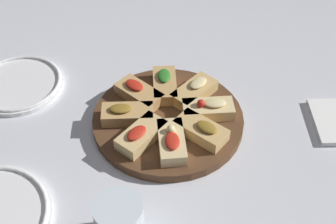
# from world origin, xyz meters

# --- Properties ---
(ground_plane) EXTENTS (3.00, 3.00, 0.00)m
(ground_plane) POSITION_xyz_m (0.00, 0.00, 0.00)
(ground_plane) COLOR silver
(serving_board) EXTENTS (0.30, 0.30, 0.02)m
(serving_board) POSITION_xyz_m (0.00, 0.00, 0.01)
(serving_board) COLOR #51331E
(serving_board) RESTS_ON ground_plane
(focaccia_slice_0) EXTENTS (0.11, 0.10, 0.03)m
(focaccia_slice_0) POSITION_xyz_m (-0.06, 0.06, 0.03)
(focaccia_slice_0) COLOR #DBB775
(focaccia_slice_0) RESTS_ON serving_board
(focaccia_slice_1) EXTENTS (0.10, 0.05, 0.04)m
(focaccia_slice_1) POSITION_xyz_m (-0.08, -0.00, 0.03)
(focaccia_slice_1) COLOR #E5C689
(focaccia_slice_1) RESTS_ON serving_board
(focaccia_slice_2) EXTENTS (0.10, 0.11, 0.03)m
(focaccia_slice_2) POSITION_xyz_m (-0.06, -0.06, 0.03)
(focaccia_slice_2) COLOR tan
(focaccia_slice_2) RESTS_ON serving_board
(focaccia_slice_3) EXTENTS (0.05, 0.10, 0.04)m
(focaccia_slice_3) POSITION_xyz_m (-0.00, -0.08, 0.03)
(focaccia_slice_3) COLOR #E5C689
(focaccia_slice_3) RESTS_ON serving_board
(focaccia_slice_4) EXTENTS (0.10, 0.11, 0.03)m
(focaccia_slice_4) POSITION_xyz_m (0.05, -0.06, 0.03)
(focaccia_slice_4) COLOR tan
(focaccia_slice_4) RESTS_ON serving_board
(focaccia_slice_5) EXTENTS (0.10, 0.05, 0.03)m
(focaccia_slice_5) POSITION_xyz_m (0.08, -0.00, 0.03)
(focaccia_slice_5) COLOR tan
(focaccia_slice_5) RESTS_ON serving_board
(focaccia_slice_6) EXTENTS (0.11, 0.10, 0.03)m
(focaccia_slice_6) POSITION_xyz_m (0.06, 0.06, 0.03)
(focaccia_slice_6) COLOR tan
(focaccia_slice_6) RESTS_ON serving_board
(focaccia_slice_7) EXTENTS (0.05, 0.10, 0.03)m
(focaccia_slice_7) POSITION_xyz_m (0.00, 0.08, 0.03)
(focaccia_slice_7) COLOR tan
(focaccia_slice_7) RESTS_ON serving_board
(plate_right) EXTENTS (0.19, 0.19, 0.02)m
(plate_right) POSITION_xyz_m (0.14, 0.32, 0.01)
(plate_right) COLOR white
(plate_right) RESTS_ON ground_plane
(water_glass) EXTENTS (0.08, 0.08, 0.09)m
(water_glass) POSITION_xyz_m (-0.25, 0.10, 0.05)
(water_glass) COLOR silver
(water_glass) RESTS_ON ground_plane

